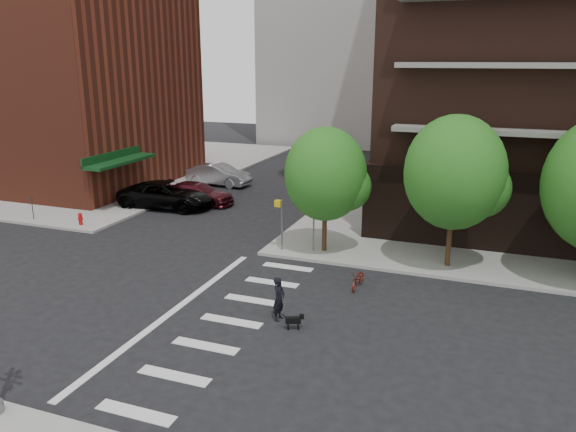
{
  "coord_description": "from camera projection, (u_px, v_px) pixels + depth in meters",
  "views": [
    {
      "loc": [
        11.68,
        -17.11,
        9.48
      ],
      "look_at": [
        3.0,
        6.0,
        2.5
      ],
      "focal_mm": 35.0,
      "sensor_mm": 36.0,
      "label": 1
    }
  ],
  "objects": [
    {
      "name": "scooter",
      "position": [
        358.0,
        279.0,
        23.86
      ],
      "size": [
        0.61,
        1.58,
        0.82
      ],
      "primitive_type": "imported",
      "rotation": [
        0.0,
        0.0,
        -0.04
      ],
      "color": "maroon",
      "rests_on": "ground"
    },
    {
      "name": "fire_hydrant",
      "position": [
        80.0,
        218.0,
        32.37
      ],
      "size": [
        0.24,
        0.24,
        0.73
      ],
      "color": "#A50C0C",
      "rests_on": "sidewalk_nw"
    },
    {
      "name": "midrise_nw",
      "position": [
        37.0,
        49.0,
        42.84
      ],
      "size": [
        21.4,
        15.5,
        20.0
      ],
      "color": "maroon",
      "rests_on": "sidewalk_nw"
    },
    {
      "name": "tree_a",
      "position": [
        325.0,
        174.0,
        27.15
      ],
      "size": [
        4.0,
        4.0,
        5.9
      ],
      "color": "#301E11",
      "rests_on": "sidewalk_ne"
    },
    {
      "name": "parked_car_silver",
      "position": [
        219.0,
        174.0,
        43.09
      ],
      "size": [
        2.19,
        5.19,
        1.67
      ],
      "primitive_type": "imported",
      "rotation": [
        0.0,
        0.0,
        1.49
      ],
      "color": "#9EA0A6",
      "rests_on": "ground"
    },
    {
      "name": "dog_walker",
      "position": [
        279.0,
        299.0,
        20.84
      ],
      "size": [
        0.65,
        0.46,
        1.69
      ],
      "primitive_type": "imported",
      "rotation": [
        0.0,
        0.0,
        1.48
      ],
      "color": "black",
      "rests_on": "ground"
    },
    {
      "name": "ground",
      "position": [
        162.0,
        309.0,
        21.94
      ],
      "size": [
        120.0,
        120.0,
        0.0
      ],
      "primitive_type": "plane",
      "color": "black",
      "rests_on": "ground"
    },
    {
      "name": "parked_car_maroon",
      "position": [
        197.0,
        194.0,
        37.47
      ],
      "size": [
        2.22,
        5.1,
        1.46
      ],
      "primitive_type": "imported",
      "rotation": [
        0.0,
        0.0,
        1.6
      ],
      "color": "#461219",
      "rests_on": "ground"
    },
    {
      "name": "parking_meter",
      "position": [
        32.0,
        206.0,
        33.45
      ],
      "size": [
        0.1,
        0.08,
        1.32
      ],
      "color": "black",
      "rests_on": "sidewalk_nw"
    },
    {
      "name": "tree_b",
      "position": [
        455.0,
        173.0,
        24.98
      ],
      "size": [
        4.5,
        4.5,
        6.65
      ],
      "color": "#301E11",
      "rests_on": "sidewalk_ne"
    },
    {
      "name": "dog",
      "position": [
        294.0,
        320.0,
        20.23
      ],
      "size": [
        0.68,
        0.41,
        0.57
      ],
      "rotation": [
        0.0,
        0.0,
        0.41
      ],
      "color": "black",
      "rests_on": "ground"
    },
    {
      "name": "pedestrian_signal",
      "position": [
        289.0,
        217.0,
        27.79
      ],
      "size": [
        2.18,
        0.67,
        2.6
      ],
      "color": "slate",
      "rests_on": "sidewalk_ne"
    },
    {
      "name": "sidewalk_nw",
      "position": [
        75.0,
        164.0,
        51.38
      ],
      "size": [
        31.0,
        33.0,
        0.15
      ],
      "primitive_type": "cube",
      "color": "gray",
      "rests_on": "ground"
    },
    {
      "name": "crosswalk",
      "position": [
        213.0,
        318.0,
        21.2
      ],
      "size": [
        3.85,
        13.0,
        0.01
      ],
      "color": "silver",
      "rests_on": "ground"
    },
    {
      "name": "parked_car_black",
      "position": [
        167.0,
        195.0,
        36.52
      ],
      "size": [
        3.42,
        6.46,
        1.73
      ],
      "primitive_type": "imported",
      "rotation": [
        0.0,
        0.0,
        1.66
      ],
      "color": "black",
      "rests_on": "ground"
    }
  ]
}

